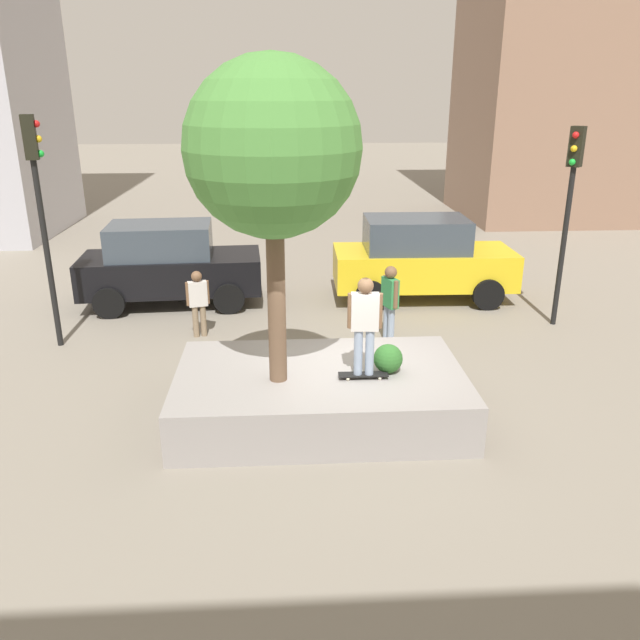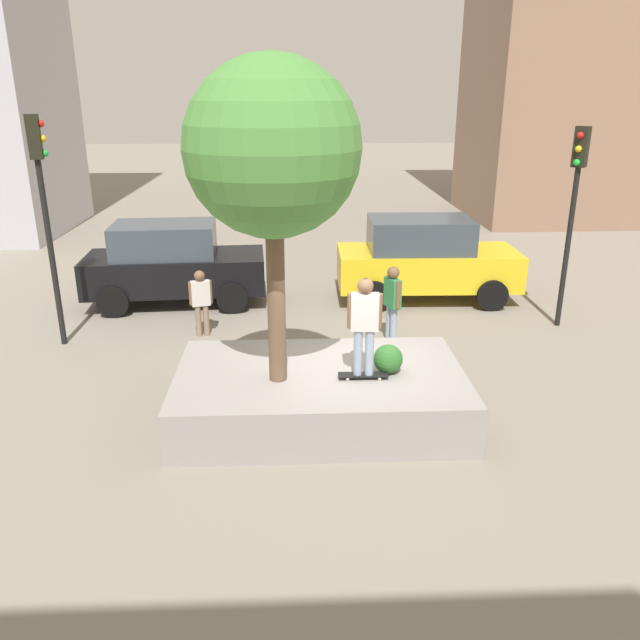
% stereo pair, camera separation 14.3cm
% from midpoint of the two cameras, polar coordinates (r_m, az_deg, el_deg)
% --- Properties ---
extents(ground_plane, '(120.00, 120.00, 0.00)m').
position_cam_midpoint_polar(ground_plane, '(11.17, 3.02, -7.76)').
color(ground_plane, gray).
extents(planter_ledge, '(4.75, 2.92, 0.83)m').
position_cam_midpoint_polar(planter_ledge, '(10.64, 0.39, -6.68)').
color(planter_ledge, gray).
rests_on(planter_ledge, ground).
extents(plaza_tree, '(2.56, 2.56, 4.87)m').
position_cam_midpoint_polar(plaza_tree, '(9.28, -3.84, 15.02)').
color(plaza_tree, brown).
rests_on(plaza_tree, planter_ledge).
extents(boxwood_shrub, '(0.48, 0.48, 0.48)m').
position_cam_midpoint_polar(boxwood_shrub, '(10.39, 6.55, -3.51)').
color(boxwood_shrub, '#2D6628').
rests_on(boxwood_shrub, planter_ledge).
extents(skateboard, '(0.80, 0.23, 0.07)m').
position_cam_midpoint_polar(skateboard, '(10.22, 4.31, -4.97)').
color(skateboard, black).
rests_on(skateboard, planter_ledge).
extents(skateboarder, '(0.54, 0.25, 1.60)m').
position_cam_midpoint_polar(skateboarder, '(9.86, 4.45, -0.00)').
color(skateboarder, '#8C9EB7').
rests_on(skateboarder, skateboard).
extents(sedan_parked, '(4.59, 2.32, 2.08)m').
position_cam_midpoint_polar(sedan_parked, '(16.58, -12.89, 4.99)').
color(sedan_parked, black).
rests_on(sedan_parked, ground).
extents(taxi_cab, '(4.65, 2.25, 2.15)m').
position_cam_midpoint_polar(taxi_cab, '(16.74, 9.67, 5.46)').
color(taxi_cab, gold).
rests_on(taxi_cab, ground).
extents(traffic_light_corner, '(0.37, 0.37, 4.49)m').
position_cam_midpoint_polar(traffic_light_corner, '(15.21, 22.20, 10.46)').
color(traffic_light_corner, black).
rests_on(traffic_light_corner, ground).
extents(traffic_light_median, '(0.37, 0.33, 4.77)m').
position_cam_midpoint_polar(traffic_light_median, '(14.08, -23.40, 10.37)').
color(traffic_light_median, black).
rests_on(traffic_light_median, ground).
extents(pedestrian_crossing, '(0.50, 0.27, 1.51)m').
position_cam_midpoint_polar(pedestrian_crossing, '(14.21, -10.39, 1.91)').
color(pedestrian_crossing, '#847056').
rests_on(pedestrian_crossing, ground).
extents(passerby_with_bag, '(0.34, 0.55, 1.70)m').
position_cam_midpoint_polar(passerby_with_bag, '(13.68, 6.83, 1.89)').
color(passerby_with_bag, '#8C9EB7').
rests_on(passerby_with_bag, ground).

